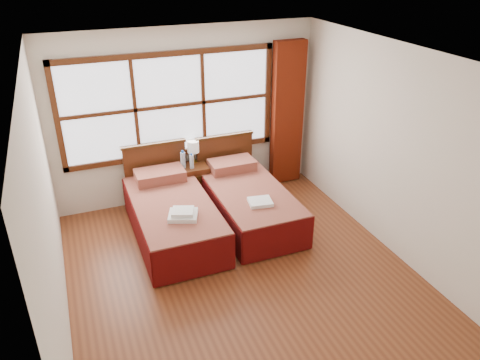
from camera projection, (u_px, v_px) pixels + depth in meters
name	position (u px, v px, depth m)	size (l,w,h in m)	color
floor	(243.00, 276.00, 5.65)	(4.50, 4.50, 0.00)	brown
ceiling	(244.00, 59.00, 4.47)	(4.50, 4.50, 0.00)	white
wall_back	(187.00, 116.00, 6.93)	(4.00, 4.00, 0.00)	silver
wall_left	(47.00, 215.00, 4.41)	(4.50, 4.50, 0.00)	silver
wall_right	(395.00, 153.00, 5.72)	(4.50, 4.50, 0.00)	silver
window	(170.00, 106.00, 6.72)	(3.16, 0.06, 1.56)	white
curtain	(287.00, 114.00, 7.39)	(0.50, 0.16, 2.30)	maroon
bed_left	(172.00, 215.00, 6.33)	(1.02, 2.04, 0.99)	#3F240D
bed_right	(247.00, 201.00, 6.69)	(1.00, 2.02, 0.97)	#3F240D
nightstand	(193.00, 184.00, 7.16)	(0.45, 0.45, 0.60)	#4B2310
towels_left	(183.00, 214.00, 5.82)	(0.44, 0.41, 0.10)	white
towels_right	(260.00, 202.00, 6.17)	(0.34, 0.31, 0.05)	white
lamp	(193.00, 147.00, 7.03)	(0.18, 0.18, 0.35)	gold
bottle_near	(183.00, 160.00, 6.91)	(0.07, 0.07, 0.28)	#AAC4DB
bottle_far	(192.00, 161.00, 6.90)	(0.06, 0.06, 0.24)	#AAC4DB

